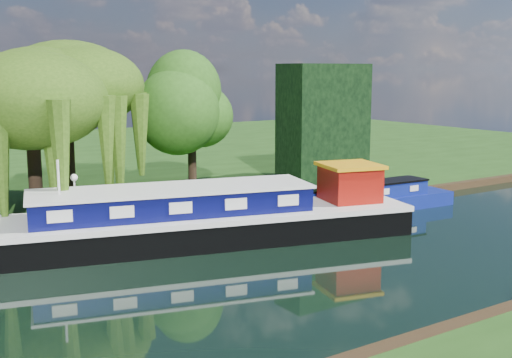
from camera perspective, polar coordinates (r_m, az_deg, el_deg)
ground at (r=23.68m, az=-8.97°, el=-10.34°), size 120.00×120.00×0.00m
dutch_barge at (r=30.55m, az=-4.92°, el=-3.54°), size 21.23×9.57×4.37m
narrowboat at (r=36.98m, az=9.25°, el=-1.98°), size 12.65×2.95×1.83m
white_cruiser at (r=35.95m, az=5.65°, el=-3.30°), size 2.63×2.32×1.31m
willow_left at (r=34.75m, az=-19.39°, el=6.50°), size 6.89×6.89×8.26m
willow_right at (r=36.71m, az=-16.59°, el=6.93°), size 6.85×6.85×8.35m
tree_far_right at (r=39.83m, az=-5.77°, el=6.17°), size 4.60×4.60×7.53m
conifer_hedge at (r=44.46m, az=6.01°, el=5.00°), size 6.00×3.00×8.00m
lamppost at (r=32.79m, az=-15.84°, el=-0.58°), size 0.36×0.36×2.56m
mooring_posts at (r=30.83m, az=-16.31°, el=-4.04°), size 19.16×0.16×1.00m
reeds_near at (r=21.71m, az=17.10°, el=-11.02°), size 33.70×1.50×1.10m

